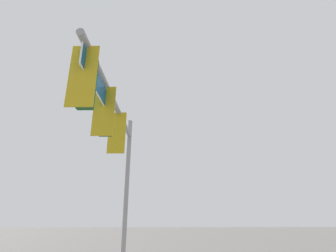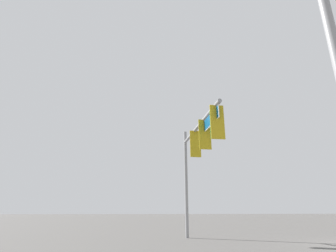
{
  "view_description": "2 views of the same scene",
  "coord_description": "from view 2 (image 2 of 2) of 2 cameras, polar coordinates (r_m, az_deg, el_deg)",
  "views": [
    {
      "loc": [
        4.44,
        -5.54,
        1.76
      ],
      "look_at": [
        -3.36,
        -4.9,
        4.71
      ],
      "focal_mm": 28.0,
      "sensor_mm": 36.0,
      "label": 1
    },
    {
      "loc": [
        8.38,
        -10.7,
        1.24
      ],
      "look_at": [
        -3.82,
        -7.65,
        5.39
      ],
      "focal_mm": 28.0,
      "sensor_mm": 36.0,
      "label": 2
    }
  ],
  "objects": [
    {
      "name": "signal_pole_near",
      "position": [
        12.01,
        6.75,
        -3.94
      ],
      "size": [
        5.95,
        0.88,
        5.64
      ],
      "color": "gray",
      "rests_on": "ground_plane"
    },
    {
      "name": "street_lamp",
      "position": [
        6.11,
        30.3,
        18.26
      ],
      "size": [
        2.2,
        0.85,
        8.02
      ],
      "color": "gray",
      "rests_on": "ground_plane"
    }
  ]
}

